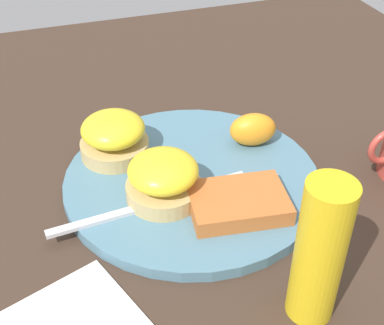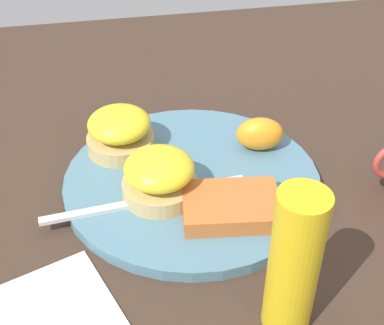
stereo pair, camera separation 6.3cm
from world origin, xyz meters
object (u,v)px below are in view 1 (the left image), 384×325
(fork, at_px, (166,201))
(sandwich_benedict_left, at_px, (114,136))
(sandwich_benedict_right, at_px, (163,179))
(condiment_bottle, at_px, (320,253))
(hashbrown_patty, at_px, (238,202))
(orange_wedge, at_px, (253,129))

(fork, bearing_deg, sandwich_benedict_left, -72.55)
(sandwich_benedict_right, relative_size, condiment_bottle, 0.57)
(fork, bearing_deg, hashbrown_patty, 153.22)
(orange_wedge, bearing_deg, fork, 28.84)
(sandwich_benedict_right, height_order, hashbrown_patty, sandwich_benedict_right)
(sandwich_benedict_left, xyz_separation_m, sandwich_benedict_right, (-0.04, 0.10, 0.00))
(sandwich_benedict_right, distance_m, hashbrown_patty, 0.09)
(orange_wedge, xyz_separation_m, fork, (0.14, 0.08, -0.02))
(sandwich_benedict_right, height_order, orange_wedge, sandwich_benedict_right)
(orange_wedge, height_order, condiment_bottle, condiment_bottle)
(hashbrown_patty, relative_size, condiment_bottle, 0.71)
(sandwich_benedict_left, bearing_deg, orange_wedge, 169.05)
(sandwich_benedict_right, xyz_separation_m, condiment_bottle, (-0.09, 0.18, 0.03))
(sandwich_benedict_right, xyz_separation_m, hashbrown_patty, (-0.07, 0.05, -0.02))
(sandwich_benedict_right, bearing_deg, condiment_bottle, 115.65)
(orange_wedge, bearing_deg, sandwich_benedict_left, -10.95)
(fork, bearing_deg, sandwich_benedict_right, -92.39)
(orange_wedge, height_order, fork, orange_wedge)
(condiment_bottle, bearing_deg, orange_wedge, -101.48)
(hashbrown_patty, relative_size, orange_wedge, 1.78)
(sandwich_benedict_left, relative_size, orange_wedge, 1.43)
(sandwich_benedict_left, height_order, condiment_bottle, condiment_bottle)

